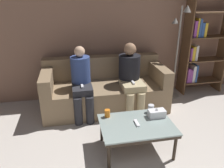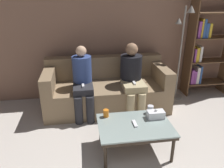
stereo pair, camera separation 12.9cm
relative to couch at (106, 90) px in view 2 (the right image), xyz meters
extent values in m
cube|color=#8C6651|center=(0.00, 0.53, 0.98)|extent=(12.00, 0.06, 2.60)
cube|color=#897051|center=(0.00, -0.05, -0.09)|extent=(2.10, 0.90, 0.45)
cube|color=#897051|center=(0.00, 0.30, 0.33)|extent=(2.10, 0.20, 0.40)
cube|color=#897051|center=(-0.96, -0.05, 0.27)|extent=(0.18, 0.90, 0.28)
cube|color=#897051|center=(0.96, -0.05, 0.27)|extent=(0.18, 0.90, 0.28)
cube|color=#8C9E99|center=(0.19, -1.27, 0.07)|extent=(0.91, 0.65, 0.02)
cube|color=#2D2319|center=(0.19, -1.27, 0.04)|extent=(0.89, 0.64, 0.04)
cylinder|color=#2D2319|center=(-0.21, -1.54, -0.15)|extent=(0.04, 0.04, 0.34)
cylinder|color=#2D2319|center=(0.60, -1.54, -0.15)|extent=(0.04, 0.04, 0.34)
cylinder|color=#2D2319|center=(-0.21, -0.99, -0.15)|extent=(0.04, 0.04, 0.34)
cylinder|color=#2D2319|center=(0.60, -0.99, -0.15)|extent=(0.04, 0.04, 0.34)
cylinder|color=silver|center=(0.47, -1.03, 0.13)|extent=(0.08, 0.08, 0.11)
cylinder|color=orange|center=(-0.14, -1.03, 0.13)|extent=(0.07, 0.07, 0.10)
cube|color=white|center=(0.50, -1.16, 0.13)|extent=(0.22, 0.12, 0.10)
sphere|color=white|center=(0.50, -1.16, 0.19)|extent=(0.04, 0.04, 0.04)
cube|color=white|center=(0.19, -1.27, 0.09)|extent=(0.04, 0.15, 0.02)
cube|color=brown|center=(1.63, 0.30, 0.58)|extent=(0.02, 0.32, 1.80)
cube|color=brown|center=(2.04, 0.30, -0.09)|extent=(0.82, 0.32, 0.02)
cube|color=#8E4293|center=(1.72, 0.30, 0.06)|extent=(0.06, 0.24, 0.29)
cube|color=#8E4293|center=(1.78, 0.30, 0.05)|extent=(0.05, 0.24, 0.26)
cube|color=silver|center=(1.83, 0.30, 0.08)|extent=(0.06, 0.24, 0.34)
cube|color=#33569E|center=(1.89, 0.30, 0.09)|extent=(0.03, 0.24, 0.35)
cube|color=brown|center=(2.04, 0.30, 0.36)|extent=(0.82, 0.32, 0.02)
cube|color=#8E4293|center=(1.71, 0.30, 0.49)|extent=(0.03, 0.24, 0.25)
cube|color=gold|center=(1.76, 0.30, 0.50)|extent=(0.06, 0.24, 0.27)
cube|color=silver|center=(1.82, 0.30, 0.51)|extent=(0.05, 0.24, 0.30)
cube|color=brown|center=(2.04, 0.30, 0.81)|extent=(0.82, 0.32, 0.02)
cube|color=#8E4293|center=(1.72, 0.30, 0.97)|extent=(0.06, 0.24, 0.30)
cube|color=gold|center=(1.77, 0.30, 0.99)|extent=(0.03, 0.24, 0.35)
cube|color=#33569E|center=(1.82, 0.30, 0.99)|extent=(0.04, 0.24, 0.34)
cube|color=#33569E|center=(1.87, 0.30, 0.95)|extent=(0.05, 0.24, 0.27)
cube|color=gold|center=(1.93, 0.30, 0.95)|extent=(0.05, 0.24, 0.26)
cube|color=brown|center=(2.04, 0.30, 1.26)|extent=(0.82, 0.32, 0.02)
cylinder|color=gray|center=(1.38, 0.15, -0.31)|extent=(0.26, 0.26, 0.02)
cylinder|color=gray|center=(1.38, 0.15, 0.53)|extent=(0.03, 0.03, 1.70)
cone|color=gray|center=(1.48, 0.15, 1.33)|extent=(0.14, 0.14, 0.12)
cone|color=gray|center=(1.30, 0.19, 1.13)|extent=(0.12, 0.12, 0.10)
cylinder|color=#28282D|center=(-0.50, -0.50, -0.09)|extent=(0.13, 0.13, 0.45)
cylinder|color=#28282D|center=(-0.32, -0.50, -0.09)|extent=(0.13, 0.13, 0.45)
cube|color=#28282D|center=(-0.41, -0.30, 0.18)|extent=(0.31, 0.40, 0.10)
cylinder|color=#334784|center=(-0.41, -0.10, 0.39)|extent=(0.31, 0.31, 0.52)
sphere|color=#DBAD89|center=(-0.41, -0.10, 0.74)|extent=(0.17, 0.17, 0.17)
cube|color=white|center=(-0.41, -0.34, 0.25)|extent=(0.04, 0.12, 0.02)
cylinder|color=tan|center=(0.32, -0.52, -0.09)|extent=(0.13, 0.13, 0.45)
cylinder|color=tan|center=(0.50, -0.52, -0.09)|extent=(0.13, 0.13, 0.45)
cube|color=tan|center=(0.41, -0.31, 0.18)|extent=(0.36, 0.42, 0.10)
cylinder|color=black|center=(0.41, -0.10, 0.38)|extent=(0.36, 0.36, 0.50)
sphere|color=#997051|center=(0.41, -0.10, 0.74)|extent=(0.20, 0.20, 0.20)
cube|color=white|center=(0.41, -0.35, 0.25)|extent=(0.04, 0.12, 0.02)
camera|label=1|loc=(-0.56, -3.48, 1.58)|focal=35.00mm
camera|label=2|loc=(-0.43, -3.50, 1.58)|focal=35.00mm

